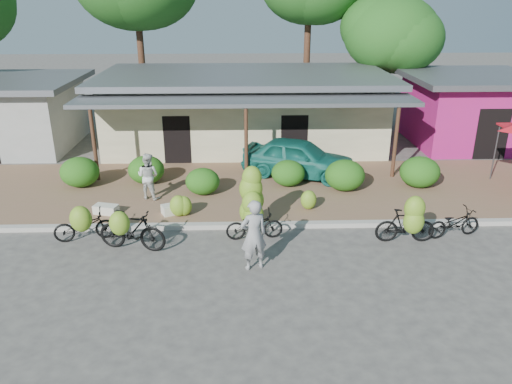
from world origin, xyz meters
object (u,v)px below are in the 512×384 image
at_px(bike_left, 131,230).
at_px(bike_right, 408,222).
at_px(teal_van, 298,158).
at_px(sack_near, 175,208).
at_px(bike_center, 253,208).
at_px(bike_far_left, 84,224).
at_px(bike_far_right, 454,223).
at_px(vendor, 254,235).
at_px(tree_near_right, 387,32).
at_px(bystander, 148,176).
at_px(sack_far, 106,209).

relative_size(bike_left, bike_right, 1.17).
bearing_deg(teal_van, bike_left, 159.06).
bearing_deg(sack_near, bike_center, -29.16).
relative_size(bike_far_left, bike_far_right, 1.04).
bearing_deg(vendor, tree_near_right, -133.91).
xyz_separation_m(bike_right, sack_near, (-6.78, 2.18, -0.43)).
bearing_deg(bike_center, teal_van, -27.35).
xyz_separation_m(bike_far_left, bystander, (1.34, 2.98, 0.37)).
bearing_deg(bike_far_right, bike_far_left, 76.96).
bearing_deg(sack_near, bike_far_right, -11.52).
relative_size(bike_far_left, sack_far, 2.42).
distance_m(bike_far_right, bystander, 9.83).
relative_size(bike_right, teal_van, 0.40).
bearing_deg(bystander, bike_left, 112.23).
bearing_deg(sack_far, bike_left, -61.05).
bearing_deg(bike_center, bike_right, -106.69).
distance_m(bike_right, bike_far_right, 1.64).
distance_m(bike_right, teal_van, 6.11).
distance_m(sack_near, vendor, 4.18).
height_order(bike_far_left, bike_far_right, bike_far_left).
xyz_separation_m(sack_far, teal_van, (6.52, 3.38, 0.58)).
bearing_deg(teal_van, bystander, 133.41).
distance_m(bike_far_left, sack_far, 1.77).
relative_size(bike_far_left, teal_van, 0.43).
distance_m(bike_far_right, sack_far, 10.68).
bearing_deg(bike_left, sack_near, -9.06).
xyz_separation_m(bike_far_left, bike_center, (4.82, 0.34, 0.29)).
distance_m(tree_near_right, bike_far_right, 14.16).
relative_size(bike_left, vendor, 1.05).
bearing_deg(bystander, bike_center, 163.37).
xyz_separation_m(sack_far, bystander, (1.18, 1.25, 0.66)).
height_order(bike_right, vendor, vendor).
relative_size(tree_near_right, bike_left, 3.33).
distance_m(tree_near_right, bike_far_left, 18.50).
bearing_deg(sack_far, bike_right, -13.80).
bearing_deg(tree_near_right, bike_right, -101.61).
height_order(tree_near_right, bike_right, tree_near_right).
bearing_deg(tree_near_right, bike_center, -118.81).
xyz_separation_m(bike_far_right, bystander, (-9.36, 2.97, 0.49)).
bearing_deg(bike_far_right, bike_left, 80.58).
height_order(bike_far_left, bike_right, bike_right).
height_order(bike_center, sack_far, bike_center).
bearing_deg(sack_far, vendor, -36.05).
xyz_separation_m(bike_left, sack_near, (0.93, 2.29, -0.37)).
xyz_separation_m(bike_far_right, sack_near, (-8.32, 1.70, -0.17)).
relative_size(tree_near_right, sack_near, 7.89).
height_order(bike_far_right, vendor, vendor).
bearing_deg(bike_far_right, tree_near_right, -18.67).
bearing_deg(bike_left, sack_far, 42.02).
relative_size(bike_center, bike_right, 1.19).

